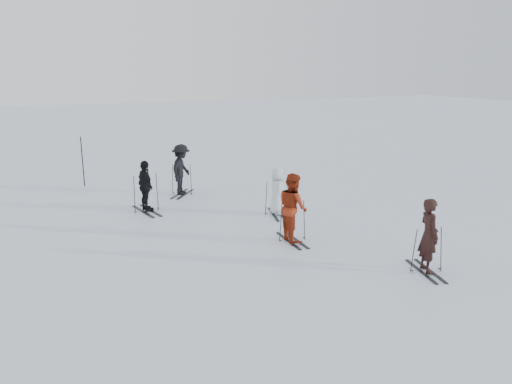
% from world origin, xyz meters
% --- Properties ---
extents(ground, '(120.00, 120.00, 0.00)m').
position_xyz_m(ground, '(0.00, 0.00, 0.00)').
color(ground, silver).
rests_on(ground, ground).
extents(skier_near_dark, '(0.58, 0.75, 1.82)m').
position_xyz_m(skier_near_dark, '(2.21, -4.38, 0.91)').
color(skier_near_dark, black).
rests_on(skier_near_dark, ground).
extents(skier_red, '(0.78, 0.98, 1.96)m').
position_xyz_m(skier_red, '(0.25, -1.08, 0.98)').
color(skier_red, maroon).
rests_on(skier_red, ground).
extents(skier_grey, '(0.68, 0.88, 1.60)m').
position_xyz_m(skier_grey, '(0.99, 1.49, 0.80)').
color(skier_grey, silver).
rests_on(skier_grey, ground).
extents(skier_uphill_left, '(0.63, 1.10, 1.76)m').
position_xyz_m(skier_uphill_left, '(-3.00, 3.64, 0.88)').
color(skier_uphill_left, black).
rests_on(skier_uphill_left, ground).
extents(skier_uphill_far, '(1.34, 1.45, 1.96)m').
position_xyz_m(skier_uphill_far, '(-1.23, 5.50, 0.98)').
color(skier_uphill_far, black).
rests_on(skier_uphill_far, ground).
extents(skis_near_dark, '(1.75, 1.20, 1.16)m').
position_xyz_m(skis_near_dark, '(2.21, -4.38, 0.58)').
color(skis_near_dark, black).
rests_on(skis_near_dark, ground).
extents(skis_red, '(1.69, 0.95, 1.20)m').
position_xyz_m(skis_red, '(0.25, -1.08, 0.60)').
color(skis_red, black).
rests_on(skis_red, ground).
extents(skis_grey, '(1.86, 1.28, 1.23)m').
position_xyz_m(skis_grey, '(0.99, 1.49, 0.62)').
color(skis_grey, black).
rests_on(skis_grey, ground).
extents(skis_uphill_left, '(2.01, 1.33, 1.35)m').
position_xyz_m(skis_uphill_left, '(-3.00, 3.64, 0.68)').
color(skis_uphill_left, black).
rests_on(skis_uphill_left, ground).
extents(skis_uphill_far, '(1.91, 1.75, 1.25)m').
position_xyz_m(skis_uphill_far, '(-1.23, 5.50, 0.62)').
color(skis_uphill_far, black).
rests_on(skis_uphill_far, ground).
extents(piste_marker, '(0.06, 0.06, 2.09)m').
position_xyz_m(piste_marker, '(-4.65, 8.53, 1.05)').
color(piste_marker, black).
rests_on(piste_marker, ground).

